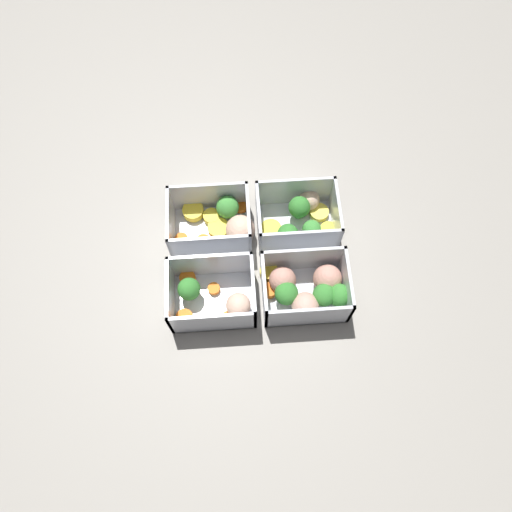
# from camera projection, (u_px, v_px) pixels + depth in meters

# --- Properties ---
(ground_plane) EXTENTS (4.00, 4.00, 0.00)m
(ground_plane) POSITION_uv_depth(u_px,v_px,m) (256.00, 262.00, 0.85)
(ground_plane) COLOR gray
(container_near_left) EXTENTS (0.14, 0.11, 0.07)m
(container_near_left) POSITION_uv_depth(u_px,v_px,m) (299.00, 218.00, 0.85)
(container_near_left) COLOR silver
(container_near_left) RESTS_ON ground_plane
(container_near_right) EXTENTS (0.15, 0.11, 0.07)m
(container_near_right) POSITION_uv_depth(u_px,v_px,m) (220.00, 223.00, 0.85)
(container_near_right) COLOR silver
(container_near_right) RESTS_ON ground_plane
(container_far_left) EXTENTS (0.15, 0.11, 0.07)m
(container_far_left) POSITION_uv_depth(u_px,v_px,m) (307.00, 289.00, 0.80)
(container_far_left) COLOR silver
(container_far_left) RESTS_ON ground_plane
(container_far_right) EXTENTS (0.14, 0.11, 0.07)m
(container_far_right) POSITION_uv_depth(u_px,v_px,m) (213.00, 296.00, 0.80)
(container_far_right) COLOR silver
(container_far_right) RESTS_ON ground_plane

